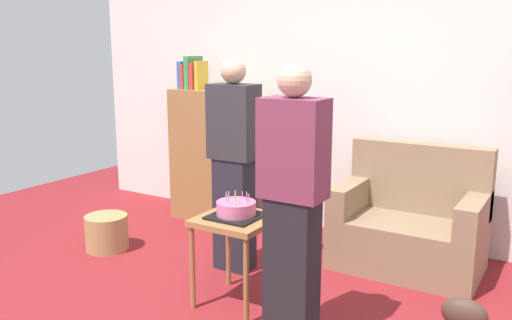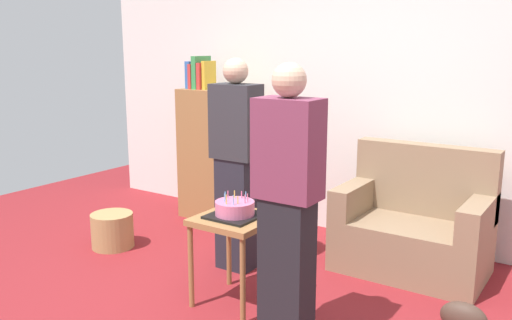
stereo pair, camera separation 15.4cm
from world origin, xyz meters
name	(u,v)px [view 1 (the left image)]	position (x,y,z in m)	size (l,w,h in m)	color
wall_back	(358,87)	(0.00, 2.05, 1.35)	(6.00, 0.10, 2.70)	silver
couch	(410,225)	(0.69, 1.50, 0.34)	(1.10, 0.70, 0.96)	#8C7054
bookshelf	(211,153)	(-1.35, 1.66, 0.68)	(0.80, 0.36, 1.62)	olive
side_table	(236,231)	(-0.12, 0.26, 0.52)	(0.48, 0.48, 0.61)	olive
birthday_cake	(236,210)	(-0.12, 0.26, 0.66)	(0.32, 0.32, 0.17)	black
person_blowing_candles	(234,165)	(-0.47, 0.75, 0.83)	(0.36, 0.22, 1.63)	#23232D
person_holding_cake	(293,206)	(0.41, 0.02, 0.83)	(0.36, 0.22, 1.63)	black
wicker_basket	(107,232)	(-1.62, 0.51, 0.15)	(0.36, 0.36, 0.30)	#A88451
handbag	(464,314)	(1.26, 0.70, 0.10)	(0.28, 0.14, 0.20)	#473328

